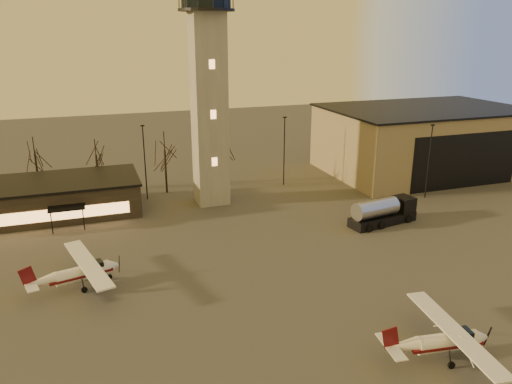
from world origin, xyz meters
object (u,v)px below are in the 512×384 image
at_px(cessna_rear, 85,275).
at_px(fuel_truck, 383,214).
at_px(control_tower, 208,77).
at_px(cessna_front, 448,344).
at_px(terminal, 33,199).
at_px(hangar, 423,139).

height_order(cessna_rear, fuel_truck, fuel_truck).
xyz_separation_m(control_tower, cessna_front, (7.26, -37.83, -15.30)).
relative_size(control_tower, terminal, 1.28).
distance_m(terminal, cessna_rear, 21.38).
height_order(control_tower, cessna_rear, control_tower).
distance_m(control_tower, hangar, 37.90).
bearing_deg(terminal, hangar, 1.97).
bearing_deg(cessna_front, control_tower, 108.27).
bearing_deg(hangar, control_tower, -173.69).
relative_size(cessna_front, cessna_rear, 0.97).
height_order(terminal, cessna_front, terminal).
height_order(control_tower, hangar, control_tower).
xyz_separation_m(control_tower, cessna_rear, (-16.48, -18.64, -15.27)).
xyz_separation_m(control_tower, hangar, (36.00, 3.98, -11.17)).
relative_size(control_tower, cessna_front, 2.99).
relative_size(control_tower, cessna_rear, 2.91).
bearing_deg(hangar, cessna_rear, -156.68).
xyz_separation_m(cessna_front, cessna_rear, (-23.74, 19.19, 0.04)).
relative_size(hangar, terminal, 1.20).
bearing_deg(fuel_truck, hangar, 34.72).
bearing_deg(terminal, cessna_front, -53.69).
bearing_deg(control_tower, cessna_front, -79.13).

